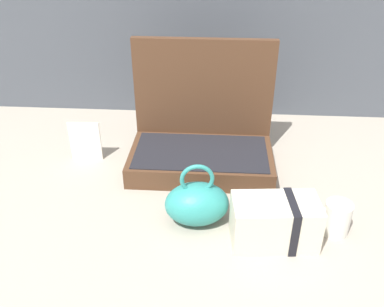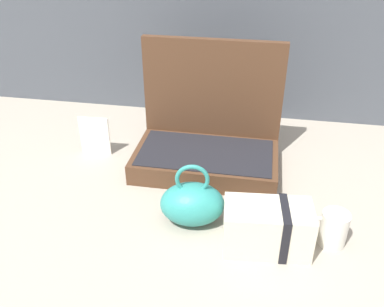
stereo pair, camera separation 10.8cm
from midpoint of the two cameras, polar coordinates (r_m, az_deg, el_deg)
name	(u,v)px [view 1 (the left image)]	position (r m, az deg, el deg)	size (l,w,h in m)	color
ground_plane	(186,191)	(1.27, -3.25, -5.17)	(6.00, 6.00, 0.00)	#9E9384
open_suitcase	(202,138)	(1.36, -0.93, 2.08)	(0.46, 0.27, 0.39)	#4C301E
teal_pouch_handbag	(197,203)	(1.13, -2.09, -6.84)	(0.19, 0.15, 0.18)	teal
cream_toiletry_bag	(276,222)	(1.08, 8.52, -9.31)	(0.22, 0.13, 0.13)	beige
coffee_mug	(336,218)	(1.14, 16.42, -8.56)	(0.11, 0.07, 0.09)	silver
info_card_left	(85,141)	(1.45, -16.42, 1.56)	(0.10, 0.01, 0.14)	white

